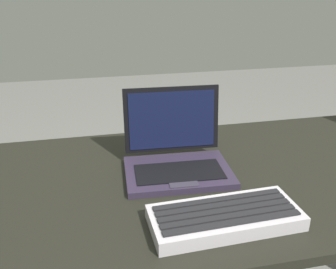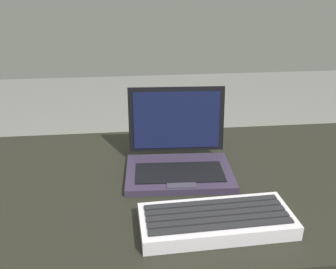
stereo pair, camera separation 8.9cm
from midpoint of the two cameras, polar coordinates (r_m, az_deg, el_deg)
desk at (r=1.05m, az=7.53°, el=-11.59°), size 1.71×0.68×0.75m
laptop_front at (r=1.01m, az=4.13°, el=-3.39°), size 0.29×0.23×0.21m
external_keyboard at (r=0.82m, az=10.58°, el=-12.91°), size 0.33×0.15×0.04m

